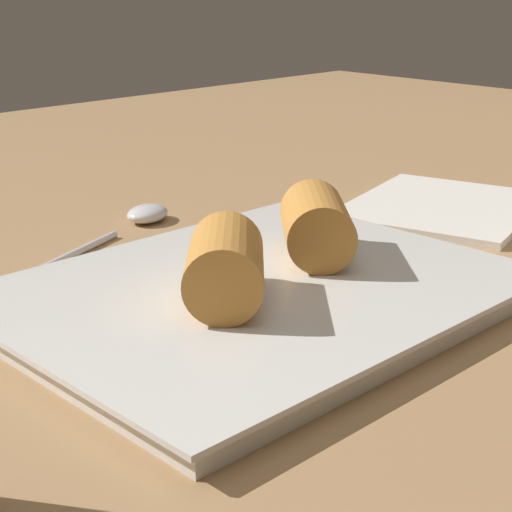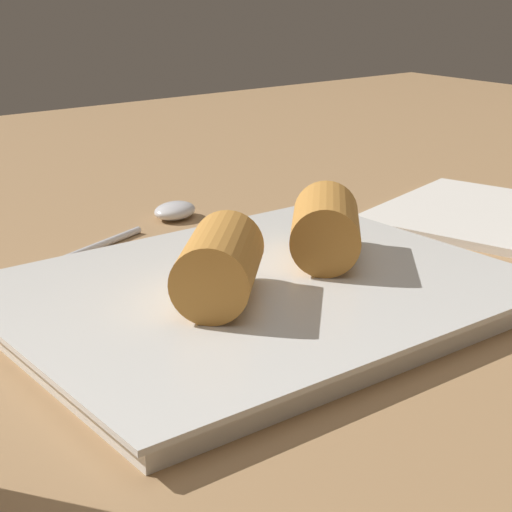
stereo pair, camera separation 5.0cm
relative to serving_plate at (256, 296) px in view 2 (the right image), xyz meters
The scene contains 6 objects.
table_surface 2.84cm from the serving_plate, 131.75° to the right, with size 180.00×140.00×2.00cm.
serving_plate is the anchor object (origin of this frame).
roll_front_left 6.78cm from the serving_plate, behind, with size 7.58×7.74×4.04cm.
roll_front_right 4.01cm from the serving_plate, 11.90° to the left, with size 7.64×7.70×4.04cm.
spoon 18.17cm from the serving_plate, 105.42° to the right, with size 15.57×7.21×1.26cm.
napkin 25.01cm from the serving_plate, behind, with size 18.56×16.90×0.60cm.
Camera 2 is at (28.84, 36.80, 20.26)cm, focal length 60.00 mm.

